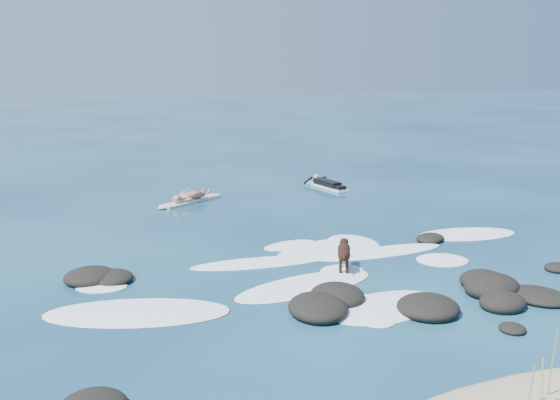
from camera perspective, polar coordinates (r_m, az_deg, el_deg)
name	(u,v)px	position (r m, az deg, el deg)	size (l,w,h in m)	color
ground	(352,266)	(15.89, 6.57, -5.99)	(160.00, 160.00, 0.00)	#0A2642
reef_rocks	(362,297)	(13.59, 7.52, -8.79)	(12.22, 7.47, 0.55)	black
breaking_foam	(326,270)	(15.51, 4.21, -6.38)	(13.65, 6.52, 0.12)	white
standing_surfer_rig	(190,184)	(22.90, -8.22, 1.50)	(2.76, 1.93, 1.77)	beige
paddling_surfer_rig	(327,184)	(25.47, 4.30, 1.45)	(1.23, 2.55, 0.44)	white
dog	(344,252)	(15.30, 5.87, -4.71)	(0.64, 1.13, 0.77)	black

